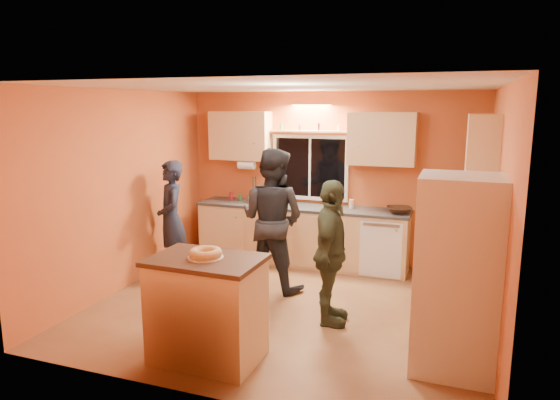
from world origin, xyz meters
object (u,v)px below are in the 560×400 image
at_px(island, 207,308).
at_px(person_left, 172,219).
at_px(person_right, 331,253).
at_px(person_center, 272,220).
at_px(refrigerator, 457,275).

relative_size(island, person_left, 0.64).
height_order(island, person_right, person_right).
relative_size(person_center, person_right, 1.15).
bearing_deg(island, person_right, 53.96).
distance_m(island, person_center, 2.03).
distance_m(island, person_left, 2.55).
bearing_deg(person_right, island, 135.55).
height_order(refrigerator, person_right, refrigerator).
bearing_deg(island, person_left, 130.42).
distance_m(refrigerator, person_center, 2.66).
bearing_deg(person_right, person_center, 43.62).
xyz_separation_m(refrigerator, person_right, (-1.30, 0.56, -0.09)).
xyz_separation_m(person_left, person_center, (1.51, 0.02, 0.11)).
bearing_deg(person_left, island, 0.06).
relative_size(refrigerator, person_left, 1.09).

